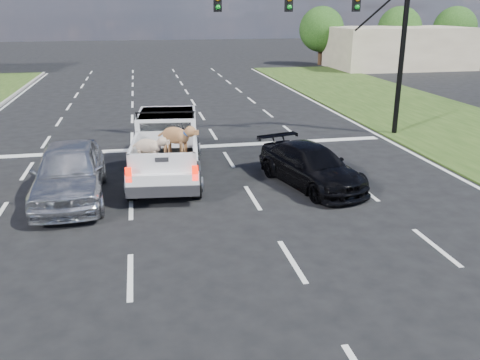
{
  "coord_description": "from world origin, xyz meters",
  "views": [
    {
      "loc": [
        -1.33,
        -9.6,
        5.32
      ],
      "look_at": [
        0.98,
        2.0,
        1.27
      ],
      "focal_mm": 38.0,
      "sensor_mm": 36.0,
      "label": 1
    }
  ],
  "objects_px": {
    "black_coupe": "(311,166)",
    "silver_sedan": "(69,172)",
    "pickup_truck": "(167,146)",
    "traffic_signal": "(350,22)"
  },
  "relations": [
    {
      "from": "black_coupe",
      "to": "silver_sedan",
      "type": "bearing_deg",
      "value": 161.92
    },
    {
      "from": "traffic_signal",
      "to": "silver_sedan",
      "type": "height_order",
      "value": "traffic_signal"
    },
    {
      "from": "traffic_signal",
      "to": "black_coupe",
      "type": "bearing_deg",
      "value": -120.69
    },
    {
      "from": "pickup_truck",
      "to": "silver_sedan",
      "type": "xyz_separation_m",
      "value": [
        -2.9,
        -1.7,
        -0.17
      ]
    },
    {
      "from": "traffic_signal",
      "to": "black_coupe",
      "type": "xyz_separation_m",
      "value": [
        -3.42,
        -5.77,
        -4.1
      ]
    },
    {
      "from": "pickup_truck",
      "to": "silver_sedan",
      "type": "relative_size",
      "value": 1.21
    },
    {
      "from": "silver_sedan",
      "to": "black_coupe",
      "type": "xyz_separation_m",
      "value": [
        7.22,
        -0.23,
        -0.2
      ]
    },
    {
      "from": "traffic_signal",
      "to": "pickup_truck",
      "type": "xyz_separation_m",
      "value": [
        -7.75,
        -3.84,
        -3.73
      ]
    },
    {
      "from": "silver_sedan",
      "to": "pickup_truck",
      "type": "bearing_deg",
      "value": 28.59
    },
    {
      "from": "pickup_truck",
      "to": "traffic_signal",
      "type": "bearing_deg",
      "value": 32.14
    }
  ]
}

